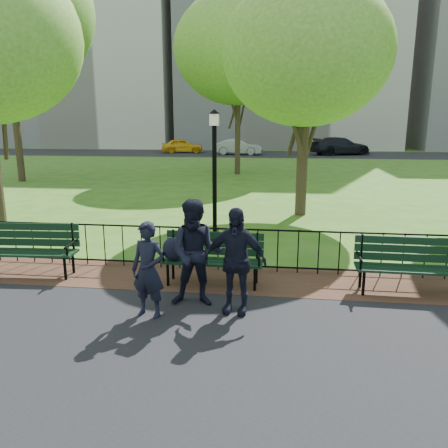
# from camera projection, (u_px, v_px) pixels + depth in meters

# --- Properties ---
(ground) EXTENTS (120.00, 120.00, 0.00)m
(ground) POSITION_uv_depth(u_px,v_px,m) (189.00, 311.00, 7.03)
(ground) COLOR #2E6119
(dirt_strip) EXTENTS (60.00, 1.60, 0.01)m
(dirt_strip) POSITION_uv_depth(u_px,v_px,m) (204.00, 278.00, 8.47)
(dirt_strip) COLOR #331D15
(dirt_strip) RESTS_ON ground
(far_street) EXTENTS (70.00, 9.00, 0.01)m
(far_street) POSITION_uv_depth(u_px,v_px,m) (265.00, 154.00, 40.82)
(far_street) COLOR black
(far_street) RESTS_ON ground
(iron_fence) EXTENTS (24.06, 0.06, 1.00)m
(iron_fence) POSITION_uv_depth(u_px,v_px,m) (208.00, 246.00, 8.84)
(iron_fence) COLOR black
(iron_fence) RESTS_ON ground
(apartment_west) EXTENTS (22.00, 15.00, 26.00)m
(apartment_west) POSITION_uv_depth(u_px,v_px,m) (90.00, 37.00, 53.09)
(apartment_west) COLOR beige
(apartment_west) RESTS_ON ground
(apartment_mid) EXTENTS (24.00, 15.00, 30.00)m
(apartment_mid) POSITION_uv_depth(u_px,v_px,m) (289.00, 13.00, 49.70)
(apartment_mid) COLOR #B7B4A7
(apartment_mid) RESTS_ON ground
(park_bench_main) EXTENTS (1.86, 0.62, 1.05)m
(park_bench_main) POSITION_uv_depth(u_px,v_px,m) (198.00, 251.00, 8.03)
(park_bench_main) COLOR black
(park_bench_main) RESTS_ON ground
(park_bench_left_a) EXTENTS (1.97, 0.73, 1.10)m
(park_bench_left_a) POSITION_uv_depth(u_px,v_px,m) (28.00, 244.00, 8.56)
(park_bench_left_a) COLOR black
(park_bench_left_a) RESTS_ON ground
(park_bench_right_a) EXTENTS (1.90, 0.63, 1.07)m
(park_bench_right_a) POSITION_uv_depth(u_px,v_px,m) (411.00, 260.00, 7.64)
(park_bench_right_a) COLOR black
(park_bench_right_a) RESTS_ON ground
(lamppost) EXTENTS (0.29, 0.29, 3.25)m
(lamppost) POSITION_uv_depth(u_px,v_px,m) (215.00, 172.00, 10.54)
(lamppost) COLOR black
(lamppost) RESTS_ON ground
(tree_near_e) EXTENTS (5.13, 5.13, 7.16)m
(tree_near_e) POSITION_uv_depth(u_px,v_px,m) (307.00, 54.00, 13.16)
(tree_near_e) COLOR #2D2116
(tree_near_e) RESTS_ON ground
(tree_mid_w) EXTENTS (8.30, 8.30, 11.57)m
(tree_mid_w) POSITION_uv_depth(u_px,v_px,m) (4.00, 11.00, 20.42)
(tree_mid_w) COLOR #2D2116
(tree_mid_w) RESTS_ON ground
(tree_far_c) EXTENTS (7.04, 7.04, 9.81)m
(tree_far_c) POSITION_uv_depth(u_px,v_px,m) (238.00, 49.00, 23.69)
(tree_far_c) COLOR #2D2116
(tree_far_c) RESTS_ON ground
(person_left) EXTENTS (0.61, 0.47, 1.50)m
(person_left) POSITION_uv_depth(u_px,v_px,m) (148.00, 270.00, 6.66)
(person_left) COLOR black
(person_left) RESTS_ON asphalt_path
(person_mid) EXTENTS (0.88, 0.49, 1.77)m
(person_mid) POSITION_uv_depth(u_px,v_px,m) (196.00, 253.00, 7.04)
(person_mid) COLOR black
(person_mid) RESTS_ON asphalt_path
(person_right) EXTENTS (1.04, 0.55, 1.70)m
(person_right) POSITION_uv_depth(u_px,v_px,m) (235.00, 261.00, 6.78)
(person_right) COLOR black
(person_right) RESTS_ON asphalt_path
(taxi) EXTENTS (4.25, 2.60, 1.35)m
(taxi) POSITION_uv_depth(u_px,v_px,m) (182.00, 146.00, 42.12)
(taxi) COLOR gold
(taxi) RESTS_ON far_street
(sedan_silver) EXTENTS (4.40, 1.88, 1.41)m
(sedan_silver) POSITION_uv_depth(u_px,v_px,m) (239.00, 147.00, 39.67)
(sedan_silver) COLOR #96989D
(sedan_silver) RESTS_ON far_street
(sedan_dark) EXTENTS (5.87, 3.92, 1.58)m
(sedan_dark) POSITION_uv_depth(u_px,v_px,m) (340.00, 146.00, 39.55)
(sedan_dark) COLOR black
(sedan_dark) RESTS_ON far_street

